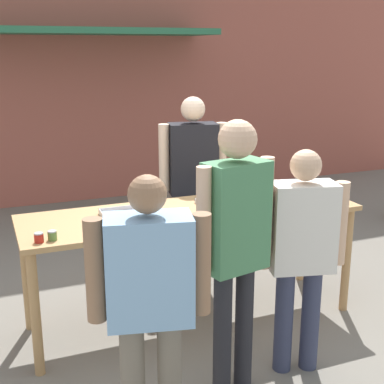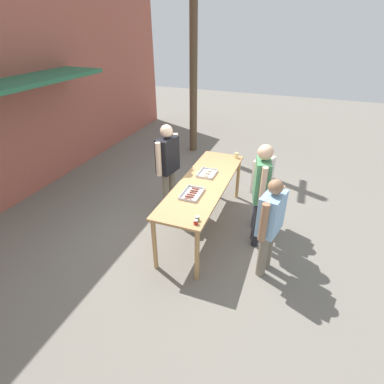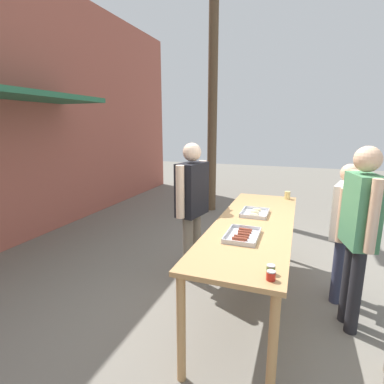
{
  "view_description": "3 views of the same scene",
  "coord_description": "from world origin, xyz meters",
  "views": [
    {
      "loc": [
        -1.51,
        -3.76,
        2.2
      ],
      "look_at": [
        0.0,
        0.0,
        1.1
      ],
      "focal_mm": 50.0,
      "sensor_mm": 36.0,
      "label": 1
    },
    {
      "loc": [
        -4.33,
        -1.42,
        3.37
      ],
      "look_at": [
        -0.49,
        0.04,
        1.0
      ],
      "focal_mm": 28.0,
      "sensor_mm": 36.0,
      "label": 2
    },
    {
      "loc": [
        -3.12,
        -0.42,
        1.97
      ],
      "look_at": [
        0.35,
        0.84,
        1.15
      ],
      "focal_mm": 28.0,
      "sensor_mm": 36.0,
      "label": 3
    }
  ],
  "objects": [
    {
      "name": "serving_table",
      "position": [
        0.0,
        0.0,
        0.85
      ],
      "size": [
        2.68,
        0.81,
        0.95
      ],
      "color": "tan",
      "rests_on": "ground"
    },
    {
      "name": "person_server_behind_table",
      "position": [
        0.35,
        0.84,
        1.05
      ],
      "size": [
        0.64,
        0.33,
        1.76
      ],
      "rotation": [
        0.0,
        0.0,
        -0.19
      ],
      "color": "#756B5B",
      "rests_on": "ground"
    },
    {
      "name": "utility_pole",
      "position": [
        3.52,
        1.51,
        2.87
      ],
      "size": [
        1.1,
        0.21,
        5.56
      ],
      "color": "brown",
      "rests_on": "ground"
    },
    {
      "name": "condiment_jar_ketchup",
      "position": [
        -1.12,
        -0.28,
        0.98
      ],
      "size": [
        0.06,
        0.06,
        0.07
      ],
      "color": "#567A38",
      "rests_on": "serving_table"
    },
    {
      "name": "ground_plane",
      "position": [
        0.0,
        0.0,
        0.0
      ],
      "size": [
        24.0,
        24.0,
        0.0
      ],
      "primitive_type": "plane",
      "color": "slate"
    },
    {
      "name": "food_tray_buns",
      "position": [
        0.28,
        0.03,
        0.97
      ],
      "size": [
        0.38,
        0.3,
        0.05
      ],
      "color": "silver",
      "rests_on": "serving_table"
    },
    {
      "name": "condiment_jar_mustard",
      "position": [
        -1.21,
        -0.29,
        0.98
      ],
      "size": [
        0.06,
        0.06,
        0.07
      ],
      "color": "#B22319",
      "rests_on": "serving_table"
    },
    {
      "name": "beer_cup",
      "position": [
        1.2,
        -0.28,
        1.0
      ],
      "size": [
        0.08,
        0.08,
        0.11
      ],
      "color": "#DBC67A",
      "rests_on": "serving_table"
    },
    {
      "name": "person_customer_with_cup",
      "position": [
        0.41,
        -0.93,
        0.93
      ],
      "size": [
        0.6,
        0.33,
        1.57
      ],
      "rotation": [
        0.0,
        0.0,
        2.89
      ],
      "color": "#333851",
      "rests_on": "ground"
    },
    {
      "name": "person_customer_waiting_in_line",
      "position": [
        -0.1,
        -0.98,
        1.08
      ],
      "size": [
        0.56,
        0.3,
        1.8
      ],
      "rotation": [
        0.0,
        0.0,
        3.36
      ],
      "color": "#232328",
      "rests_on": "ground"
    },
    {
      "name": "food_tray_sausages",
      "position": [
        -0.49,
        0.04,
        0.96
      ],
      "size": [
        0.44,
        0.29,
        0.04
      ],
      "color": "silver",
      "rests_on": "serving_table"
    }
  ]
}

